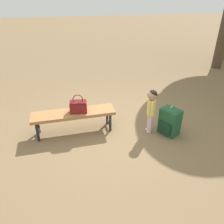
# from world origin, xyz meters

# --- Properties ---
(ground_plane) EXTENTS (40.00, 40.00, 0.00)m
(ground_plane) POSITION_xyz_m (0.00, 0.00, 0.00)
(ground_plane) COLOR brown
(ground_plane) RESTS_ON ground
(park_bench) EXTENTS (1.62, 0.47, 0.45)m
(park_bench) POSITION_xyz_m (-0.71, 0.13, 0.39)
(park_bench) COLOR #9E6B3D
(park_bench) RESTS_ON ground
(handbag) EXTENTS (0.33, 0.21, 0.37)m
(handbag) POSITION_xyz_m (-0.61, 0.12, 0.58)
(handbag) COLOR maroon
(handbag) RESTS_ON park_bench
(child_standing) EXTENTS (0.18, 0.25, 0.91)m
(child_standing) POSITION_xyz_m (0.76, -0.15, 0.60)
(child_standing) COLOR #E5B2C6
(child_standing) RESTS_ON ground
(backpack_large) EXTENTS (0.42, 0.45, 0.62)m
(backpack_large) POSITION_xyz_m (1.11, -0.29, 0.31)
(backpack_large) COLOR #1E4C2D
(backpack_large) RESTS_ON ground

